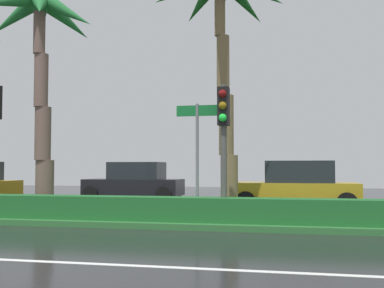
# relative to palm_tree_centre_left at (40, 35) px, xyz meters

# --- Properties ---
(ground_plane) EXTENTS (90.00, 42.00, 0.10)m
(ground_plane) POSITION_rel_palm_tree_centre_left_xyz_m (3.01, 1.48, -5.44)
(ground_plane) COLOR black
(near_lane_divider_stripe) EXTENTS (81.00, 0.14, 0.01)m
(near_lane_divider_stripe) POSITION_rel_palm_tree_centre_left_xyz_m (3.01, -5.52, -5.38)
(near_lane_divider_stripe) COLOR white
(near_lane_divider_stripe) RESTS_ON ground_plane
(median_strip) EXTENTS (85.50, 4.00, 0.15)m
(median_strip) POSITION_rel_palm_tree_centre_left_xyz_m (3.01, 0.48, -5.31)
(median_strip) COLOR #2D6B33
(median_strip) RESTS_ON ground_plane
(median_hedge) EXTENTS (76.50, 0.70, 0.60)m
(median_hedge) POSITION_rel_palm_tree_centre_left_xyz_m (3.01, -0.92, -4.94)
(median_hedge) COLOR #1E6028
(median_hedge) RESTS_ON median_strip
(palm_tree_centre_left) EXTENTS (3.78, 3.69, 6.78)m
(palm_tree_centre_left) POSITION_rel_palm_tree_centre_left_xyz_m (0.00, 0.00, 0.00)
(palm_tree_centre_left) COLOR brown
(palm_tree_centre_left) RESTS_ON median_strip
(palm_tree_centre) EXTENTS (3.90, 3.86, 7.30)m
(palm_tree_centre) POSITION_rel_palm_tree_centre_left_xyz_m (5.26, 0.55, 0.65)
(palm_tree_centre) COLOR brown
(palm_tree_centre) RESTS_ON median_strip
(traffic_signal_median_right) EXTENTS (0.28, 0.43, 3.42)m
(traffic_signal_median_right) POSITION_rel_palm_tree_centre_left_xyz_m (5.55, -0.85, -2.88)
(traffic_signal_median_right) COLOR #4C4C47
(traffic_signal_median_right) RESTS_ON median_strip
(street_name_sign) EXTENTS (1.10, 0.08, 3.00)m
(street_name_sign) POSITION_rel_palm_tree_centre_left_xyz_m (4.81, -0.49, -3.31)
(street_name_sign) COLOR slate
(street_name_sign) RESTS_ON median_strip
(car_in_traffic_second) EXTENTS (4.30, 2.02, 1.72)m
(car_in_traffic_second) POSITION_rel_palm_tree_centre_left_xyz_m (0.32, 7.66, -4.56)
(car_in_traffic_second) COLOR black
(car_in_traffic_second) RESTS_ON ground_plane
(car_in_traffic_third) EXTENTS (4.30, 2.02, 1.72)m
(car_in_traffic_third) POSITION_rel_palm_tree_centre_left_xyz_m (7.36, 4.52, -4.56)
(car_in_traffic_third) COLOR #B28C1E
(car_in_traffic_third) RESTS_ON ground_plane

